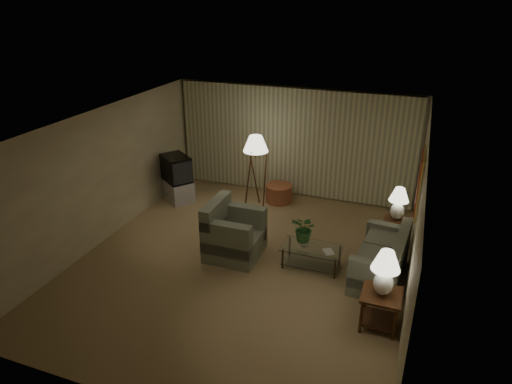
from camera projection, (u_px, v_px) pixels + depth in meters
ground at (242, 261)px, 8.75m from camera, size 7.00×7.00×0.00m
room_shell at (270, 151)px, 9.32m from camera, size 6.04×7.02×2.72m
sofa at (380, 260)px, 8.14m from camera, size 1.74×1.06×0.71m
armchair at (235, 235)px, 8.80m from camera, size 1.05×0.99×0.87m
side_table_near at (380, 304)px, 6.91m from camera, size 0.59×0.59×0.60m
side_table_far at (395, 228)px, 9.15m from camera, size 0.46×0.38×0.60m
table_lamp_near at (385, 269)px, 6.66m from camera, size 0.43×0.43×0.74m
table_lamp_far at (399, 201)px, 8.90m from camera, size 0.39×0.39×0.67m
coffee_table at (311, 254)px, 8.47m from camera, size 1.12×0.61×0.41m
tv_cabinet at (178, 190)px, 11.24m from camera, size 1.38×1.37×0.50m
crt_tv at (176, 168)px, 11.01m from camera, size 1.25×1.24×0.64m
floor_lamp at (256, 171)px, 10.54m from camera, size 0.58×0.58×1.78m
ottoman at (279, 193)px, 11.14m from camera, size 0.65×0.65×0.43m
vase at (304, 242)px, 8.43m from camera, size 0.21×0.21×0.17m
flowers at (305, 226)px, 8.29m from camera, size 0.60×0.57×0.52m
book at (324, 252)px, 8.25m from camera, size 0.26×0.28×0.02m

